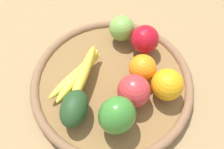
% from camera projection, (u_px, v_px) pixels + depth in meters
% --- Properties ---
extents(ground_plane, '(2.40, 2.40, 0.00)m').
position_uv_depth(ground_plane, '(112.00, 85.00, 0.63)').
color(ground_plane, olive).
rests_on(ground_plane, ground).
extents(basket, '(0.43, 0.43, 0.04)m').
position_uv_depth(basket, '(112.00, 82.00, 0.62)').
color(basket, brown).
rests_on(basket, ground_plane).
extents(apple_2, '(0.11, 0.11, 0.08)m').
position_uv_depth(apple_2, '(134.00, 91.00, 0.54)').
color(apple_2, red).
rests_on(apple_2, basket).
extents(orange_1, '(0.10, 0.10, 0.07)m').
position_uv_depth(orange_1, '(143.00, 68.00, 0.58)').
color(orange_1, orange).
rests_on(orange_1, basket).
extents(avocado, '(0.11, 0.11, 0.06)m').
position_uv_depth(avocado, '(74.00, 108.00, 0.52)').
color(avocado, '#203F1D').
rests_on(avocado, basket).
extents(apple_0, '(0.10, 0.10, 0.07)m').
position_uv_depth(apple_0, '(122.00, 28.00, 0.65)').
color(apple_0, '#77AA45').
rests_on(apple_0, basket).
extents(banana_bunch, '(0.18, 0.15, 0.05)m').
position_uv_depth(banana_bunch, '(79.00, 74.00, 0.58)').
color(banana_bunch, yellow).
rests_on(banana_bunch, basket).
extents(bell_pepper, '(0.09, 0.09, 0.10)m').
position_uv_depth(bell_pepper, '(117.00, 115.00, 0.50)').
color(bell_pepper, '#397D2C').
rests_on(bell_pepper, basket).
extents(apple_1, '(0.11, 0.11, 0.08)m').
position_uv_depth(apple_1, '(145.00, 39.00, 0.62)').
color(apple_1, red).
rests_on(apple_1, basket).
extents(orange_0, '(0.11, 0.11, 0.08)m').
position_uv_depth(orange_0, '(167.00, 85.00, 0.55)').
color(orange_0, orange).
rests_on(orange_0, basket).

